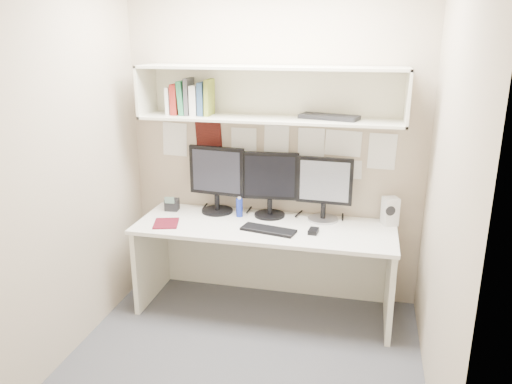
% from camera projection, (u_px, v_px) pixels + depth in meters
% --- Properties ---
extents(floor, '(2.40, 2.00, 0.01)m').
position_uv_depth(floor, '(245.00, 355.00, 3.48)').
color(floor, '#45454A').
rests_on(floor, ground).
extents(wall_back, '(2.40, 0.02, 2.60)m').
position_uv_depth(wall_back, '(274.00, 144.00, 4.02)').
color(wall_back, tan).
rests_on(wall_back, ground).
extents(wall_front, '(2.40, 0.02, 2.60)m').
position_uv_depth(wall_front, '(187.00, 235.00, 2.16)').
color(wall_front, tan).
rests_on(wall_front, ground).
extents(wall_left, '(0.02, 2.00, 2.60)m').
position_uv_depth(wall_left, '(71.00, 165.00, 3.35)').
color(wall_left, tan).
rests_on(wall_left, ground).
extents(wall_right, '(0.02, 2.00, 2.60)m').
position_uv_depth(wall_right, '(448.00, 188.00, 2.83)').
color(wall_right, tan).
rests_on(wall_right, ground).
extents(desk, '(2.00, 0.70, 0.73)m').
position_uv_depth(desk, '(265.00, 268.00, 3.97)').
color(desk, white).
rests_on(desk, floor).
extents(overhead_hutch, '(2.00, 0.38, 0.40)m').
position_uv_depth(overhead_hutch, '(271.00, 93.00, 3.77)').
color(overhead_hutch, silver).
rests_on(overhead_hutch, wall_back).
extents(pinned_papers, '(1.92, 0.01, 0.48)m').
position_uv_depth(pinned_papers, '(274.00, 150.00, 4.03)').
color(pinned_papers, white).
rests_on(pinned_papers, wall_back).
extents(monitor_left, '(0.47, 0.26, 0.55)m').
position_uv_depth(monitor_left, '(217.00, 178.00, 4.08)').
color(monitor_left, black).
rests_on(monitor_left, desk).
extents(monitor_center, '(0.45, 0.25, 0.53)m').
position_uv_depth(monitor_center, '(270.00, 182.00, 3.98)').
color(monitor_center, black).
rests_on(monitor_center, desk).
extents(monitor_right, '(0.44, 0.24, 0.51)m').
position_uv_depth(monitor_right, '(324.00, 187.00, 3.90)').
color(monitor_right, '#A5A5AA').
rests_on(monitor_right, desk).
extents(keyboard, '(0.43, 0.23, 0.02)m').
position_uv_depth(keyboard, '(268.00, 230.00, 3.74)').
color(keyboard, black).
rests_on(keyboard, desk).
extents(mouse, '(0.08, 0.11, 0.03)m').
position_uv_depth(mouse, '(313.00, 231.00, 3.70)').
color(mouse, black).
rests_on(mouse, desk).
extents(speaker, '(0.14, 0.15, 0.22)m').
position_uv_depth(speaker, '(390.00, 211.00, 3.84)').
color(speaker, silver).
rests_on(speaker, desk).
extents(blue_bottle, '(0.05, 0.05, 0.16)m').
position_uv_depth(blue_bottle, '(239.00, 207.00, 4.03)').
color(blue_bottle, navy).
rests_on(blue_bottle, desk).
extents(maroon_notebook, '(0.24, 0.27, 0.01)m').
position_uv_depth(maroon_notebook, '(166.00, 223.00, 3.88)').
color(maroon_notebook, '#550E1A').
rests_on(maroon_notebook, desk).
extents(desk_phone, '(0.11, 0.11, 0.13)m').
position_uv_depth(desk_phone, '(172.00, 204.00, 4.18)').
color(desk_phone, black).
rests_on(desk_phone, desk).
extents(book_stack, '(0.35, 0.17, 0.28)m').
position_uv_depth(book_stack, '(191.00, 99.00, 3.88)').
color(book_stack, white).
rests_on(book_stack, overhead_hutch).
extents(hutch_tray, '(0.47, 0.27, 0.03)m').
position_uv_depth(hutch_tray, '(329.00, 117.00, 3.70)').
color(hutch_tray, black).
rests_on(hutch_tray, overhead_hutch).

